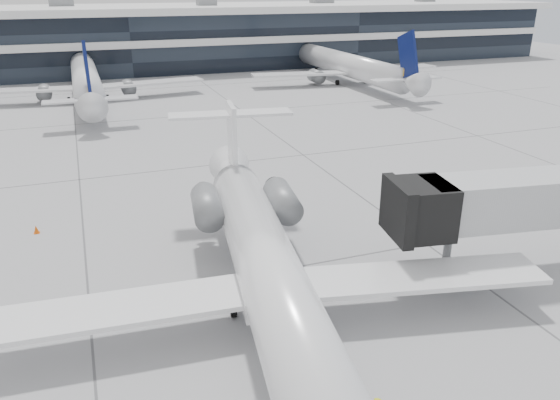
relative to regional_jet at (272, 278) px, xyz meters
name	(u,v)px	position (x,y,z in m)	size (l,w,h in m)	color
ground	(275,271)	(1.93, 5.03, -2.67)	(220.00, 220.00, 0.00)	gray
terminal	(125,42)	(1.93, 87.03, 2.33)	(170.00, 22.00, 10.00)	black
bg_jet_center	(88,99)	(-6.07, 60.03, -2.67)	(32.00, 40.00, 9.60)	silver
bg_jet_right	(346,82)	(33.93, 60.03, -2.67)	(32.00, 40.00, 9.60)	silver
regional_jet	(272,278)	(0.00, 0.00, 0.00)	(27.06, 33.76, 7.80)	white
traffic_cone	(36,229)	(-10.91, 15.09, -2.41)	(0.40, 0.40, 0.54)	#E7580C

